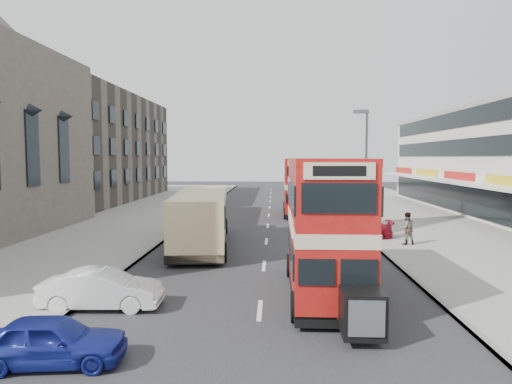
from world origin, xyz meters
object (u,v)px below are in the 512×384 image
(bus_second, at_px, (298,186))
(car_left_front, at_px, (102,289))
(bus_main, at_px, (324,226))
(car_left_near, at_px, (51,340))
(car_right_b, at_px, (333,213))
(street_lamp, at_px, (365,160))
(car_right_a, at_px, (357,229))
(car_right_c, at_px, (325,201))
(pedestrian_far, at_px, (364,198))
(cyclist, at_px, (328,220))
(pedestrian_near, at_px, (407,228))
(coach, at_px, (202,217))

(bus_second, relative_size, car_left_front, 2.19)
(bus_main, bearing_deg, car_left_near, 39.46)
(bus_main, height_order, car_right_b, bus_main)
(street_lamp, bearing_deg, car_left_near, -119.64)
(car_right_a, bearing_deg, car_left_front, -36.68)
(bus_second, bearing_deg, car_right_b, 128.14)
(street_lamp, relative_size, car_right_c, 1.91)
(car_right_a, height_order, pedestrian_far, pedestrian_far)
(car_right_a, bearing_deg, bus_second, -162.61)
(car_left_front, height_order, cyclist, cyclist)
(street_lamp, bearing_deg, pedestrian_near, -76.44)
(coach, height_order, car_right_c, coach)
(car_left_near, distance_m, pedestrian_far, 35.97)
(pedestrian_far, bearing_deg, cyclist, -140.16)
(car_left_near, height_order, car_left_front, car_left_front)
(car_left_front, bearing_deg, car_left_near, -177.65)
(cyclist, bearing_deg, street_lamp, 14.23)
(bus_main, relative_size, car_left_front, 2.21)
(car_right_c, height_order, cyclist, cyclist)
(coach, relative_size, car_left_front, 2.76)
(coach, bearing_deg, car_right_c, 58.40)
(bus_second, xyz_separation_m, pedestrian_far, (6.58, 4.67, -1.38))
(car_left_front, height_order, car_right_a, car_left_front)
(car_left_near, bearing_deg, pedestrian_near, -46.96)
(coach, distance_m, pedestrian_near, 11.43)
(car_right_c, bearing_deg, cyclist, -4.20)
(bus_main, height_order, pedestrian_near, bus_main)
(bus_second, height_order, car_left_front, bus_second)
(pedestrian_near, bearing_deg, car_right_b, -87.33)
(bus_second, height_order, car_right_c, bus_second)
(bus_main, bearing_deg, pedestrian_far, -103.78)
(coach, height_order, pedestrian_near, coach)
(bus_second, relative_size, pedestrian_near, 4.71)
(car_right_c, distance_m, pedestrian_far, 3.76)
(pedestrian_far, distance_m, cyclist, 14.39)
(coach, distance_m, car_left_near, 14.65)
(pedestrian_near, bearing_deg, car_left_front, 27.51)
(pedestrian_near, bearing_deg, coach, -11.15)
(car_right_b, height_order, car_right_c, car_right_c)
(street_lamp, height_order, car_right_b, street_lamp)
(car_left_near, xyz_separation_m, car_left_front, (-0.33, 4.03, 0.04))
(pedestrian_near, xyz_separation_m, pedestrian_far, (1.31, 18.43, 0.04))
(car_right_a, xyz_separation_m, cyclist, (-1.43, 2.72, 0.16))
(car_right_a, height_order, car_right_b, car_right_a)
(bus_second, xyz_separation_m, car_right_a, (2.96, -11.51, -1.88))
(pedestrian_far, bearing_deg, car_right_c, 151.35)
(pedestrian_far, xyz_separation_m, cyclist, (-5.05, -13.47, -0.33))
(car_left_front, bearing_deg, bus_second, -19.87)
(pedestrian_near, bearing_deg, car_right_a, -56.07)
(car_left_near, bearing_deg, car_right_c, -23.39)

